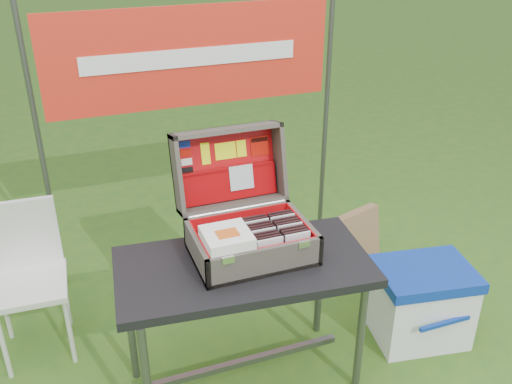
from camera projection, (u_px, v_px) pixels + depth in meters
name	position (u px, v px, depth m)	size (l,w,h in m)	color
ground	(262.00, 372.00, 2.79)	(80.00, 80.00, 0.00)	#2F5C1E
table	(244.00, 325.00, 2.59)	(1.09, 0.54, 0.68)	black
table_top	(244.00, 267.00, 2.44)	(1.09, 0.54, 0.04)	black
table_leg_fr	(361.00, 333.00, 2.57)	(0.04, 0.04, 0.64)	#59595B
table_leg_bl	(130.00, 324.00, 2.62)	(0.04, 0.04, 0.64)	#59595B
table_leg_br	(319.00, 281.00, 2.92)	(0.04, 0.04, 0.64)	#59595B
table_brace	(245.00, 362.00, 2.69)	(0.94, 0.03, 0.03)	#59595B
suitcase	(247.00, 201.00, 2.43)	(0.51, 0.52, 0.47)	#5F584E
suitcase_base_bottom	(252.00, 253.00, 2.48)	(0.51, 0.36, 0.02)	#5F584E
suitcase_base_wall_front	(266.00, 263.00, 2.31)	(0.51, 0.02, 0.14)	#5F584E
suitcase_base_wall_back	(239.00, 223.00, 2.60)	(0.51, 0.02, 0.14)	#5F584E
suitcase_base_wall_left	(197.00, 253.00, 2.38)	(0.02, 0.36, 0.14)	#5F584E
suitcase_base_wall_right	(303.00, 232.00, 2.53)	(0.02, 0.36, 0.14)	#5F584E
suitcase_liner_floor	(252.00, 251.00, 2.48)	(0.47, 0.32, 0.01)	red
suitcase_latch_left	(228.00, 260.00, 2.23)	(0.05, 0.01, 0.03)	silver
suitcase_latch_right	(304.00, 244.00, 2.33)	(0.05, 0.01, 0.03)	silver
suitcase_hinge	(238.00, 209.00, 2.58)	(0.02, 0.02, 0.46)	silver
suitcase_lid_back	(226.00, 165.00, 2.65)	(0.51, 0.36, 0.02)	#5F584E
suitcase_lid_rim_far	(226.00, 130.00, 2.55)	(0.51, 0.02, 0.14)	#5F584E
suitcase_lid_rim_near	(233.00, 204.00, 2.64)	(0.51, 0.02, 0.14)	#5F584E
suitcase_lid_rim_left	(177.00, 175.00, 2.52)	(0.02, 0.36, 0.14)	#5F584E
suitcase_lid_rim_right	(279.00, 160.00, 2.67)	(0.02, 0.36, 0.14)	#5F584E
suitcase_lid_liner	(227.00, 166.00, 2.64)	(0.46, 0.32, 0.01)	red
suitcase_liner_wall_front	(265.00, 259.00, 2.32)	(0.47, 0.01, 0.12)	red
suitcase_liner_wall_back	(240.00, 222.00, 2.58)	(0.47, 0.01, 0.12)	red
suitcase_liner_wall_left	(200.00, 250.00, 2.38)	(0.01, 0.32, 0.12)	red
suitcase_liner_wall_right	(300.00, 230.00, 2.52)	(0.01, 0.32, 0.12)	red
suitcase_lid_pocket	(230.00, 184.00, 2.64)	(0.45, 0.15, 0.03)	#990407
suitcase_pocket_edge	(228.00, 169.00, 2.62)	(0.44, 0.02, 0.02)	#990407
suitcase_pocket_cd	(241.00, 177.00, 2.63)	(0.11, 0.11, 0.01)	silver
lid_sticker_cc_a	(185.00, 144.00, 2.54)	(0.05, 0.03, 0.00)	#1933B2
lid_sticker_cc_b	(186.00, 153.00, 2.55)	(0.05, 0.03, 0.00)	#BC1005
lid_sticker_cc_c	(187.00, 162.00, 2.56)	(0.05, 0.03, 0.00)	white
lid_sticker_cc_d	(188.00, 171.00, 2.57)	(0.05, 0.03, 0.00)	black
lid_card_neon_tall	(206.00, 154.00, 2.58)	(0.04, 0.10, 0.00)	#F4FC11
lid_card_neon_main	(226.00, 151.00, 2.61)	(0.10, 0.08, 0.00)	#F4FC11
lid_card_neon_small	(241.00, 149.00, 2.64)	(0.05, 0.08, 0.00)	#F4FC11
lid_sticker_band	(260.00, 146.00, 2.67)	(0.09, 0.09, 0.00)	#BC1005
lid_sticker_band_bar	(259.00, 140.00, 2.66)	(0.08, 0.02, 0.00)	black
cd_left_0	(270.00, 252.00, 2.34)	(0.11, 0.01, 0.13)	silver
cd_left_1	(268.00, 250.00, 2.36)	(0.11, 0.01, 0.13)	black
cd_left_2	(267.00, 247.00, 2.37)	(0.11, 0.01, 0.13)	black
cd_left_3	(265.00, 245.00, 2.39)	(0.11, 0.01, 0.13)	black
cd_left_4	(263.00, 243.00, 2.41)	(0.11, 0.01, 0.13)	silver
cd_left_5	(261.00, 240.00, 2.42)	(0.11, 0.01, 0.13)	black
cd_left_6	(260.00, 238.00, 2.44)	(0.11, 0.01, 0.13)	black
cd_left_7	(258.00, 236.00, 2.46)	(0.11, 0.01, 0.13)	black
cd_left_8	(257.00, 233.00, 2.47)	(0.11, 0.01, 0.13)	silver
cd_left_9	(255.00, 231.00, 2.49)	(0.11, 0.01, 0.13)	black
cd_left_10	(253.00, 229.00, 2.51)	(0.11, 0.01, 0.13)	black
cd_right_0	(297.00, 247.00, 2.38)	(0.11, 0.01, 0.13)	silver
cd_right_1	(295.00, 244.00, 2.40)	(0.11, 0.01, 0.13)	black
cd_right_2	(293.00, 242.00, 2.41)	(0.11, 0.01, 0.13)	black
cd_right_3	(292.00, 240.00, 2.43)	(0.11, 0.01, 0.13)	black
cd_right_4	(290.00, 237.00, 2.45)	(0.11, 0.01, 0.13)	silver
cd_right_5	(288.00, 235.00, 2.46)	(0.11, 0.01, 0.13)	black
cd_right_6	(286.00, 233.00, 2.48)	(0.11, 0.01, 0.13)	black
cd_right_7	(284.00, 231.00, 2.50)	(0.11, 0.01, 0.13)	black
cd_right_8	(282.00, 228.00, 2.51)	(0.11, 0.01, 0.13)	silver
cd_right_9	(281.00, 226.00, 2.53)	(0.11, 0.01, 0.13)	black
cd_right_10	(279.00, 224.00, 2.55)	(0.11, 0.01, 0.13)	black
songbook_0	(227.00, 241.00, 2.33)	(0.19, 0.19, 0.01)	white
songbook_1	(227.00, 240.00, 2.32)	(0.19, 0.19, 0.01)	white
songbook_2	(227.00, 239.00, 2.32)	(0.19, 0.19, 0.01)	white
songbook_3	(227.00, 238.00, 2.32)	(0.19, 0.19, 0.01)	white
songbook_4	(227.00, 237.00, 2.32)	(0.19, 0.19, 0.01)	white
songbook_5	(227.00, 236.00, 2.31)	(0.19, 0.19, 0.01)	white
songbook_6	(227.00, 235.00, 2.31)	(0.19, 0.19, 0.01)	white
songbook_7	(227.00, 234.00, 2.31)	(0.19, 0.19, 0.01)	white
songbook_8	(227.00, 233.00, 2.31)	(0.19, 0.19, 0.01)	white
songbook_graphic	(227.00, 233.00, 2.30)	(0.09, 0.07, 0.00)	#D85919
cooler	(421.00, 303.00, 2.94)	(0.48, 0.36, 0.42)	white
cooler_body	(420.00, 307.00, 2.95)	(0.46, 0.34, 0.36)	white
cooler_lid	(426.00, 274.00, 2.85)	(0.48, 0.36, 0.06)	#0D3199
cooler_handle	(445.00, 323.00, 2.77)	(0.28, 0.02, 0.02)	#0D3199
chair	(29.00, 287.00, 2.76)	(0.35, 0.39, 0.78)	silver
chair_seat	(29.00, 286.00, 2.76)	(0.35, 0.35, 0.03)	silver
chair_backrest	(21.00, 234.00, 2.81)	(0.35, 0.03, 0.37)	silver
chair_leg_fl	(3.00, 345.00, 2.67)	(0.02, 0.02, 0.40)	silver
chair_leg_fr	(70.00, 330.00, 2.77)	(0.02, 0.02, 0.40)	silver
chair_leg_bl	(4.00, 307.00, 2.92)	(0.02, 0.02, 0.40)	silver
chair_leg_br	(65.00, 294.00, 3.02)	(0.02, 0.02, 0.40)	silver
chair_upright_right	(53.00, 231.00, 2.86)	(0.02, 0.02, 0.37)	silver
cardboard_box	(353.00, 246.00, 3.42)	(0.40, 0.06, 0.42)	olive
banner_post_left	(41.00, 154.00, 3.06)	(0.03, 0.03, 1.70)	#59595B
banner_post_right	(326.00, 116.00, 3.59)	(0.03, 0.03, 1.70)	#59595B
banner	(191.00, 57.00, 3.11)	(1.60, 0.01, 0.55)	red
banner_text	(192.00, 57.00, 3.10)	(1.20, 0.00, 0.10)	white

